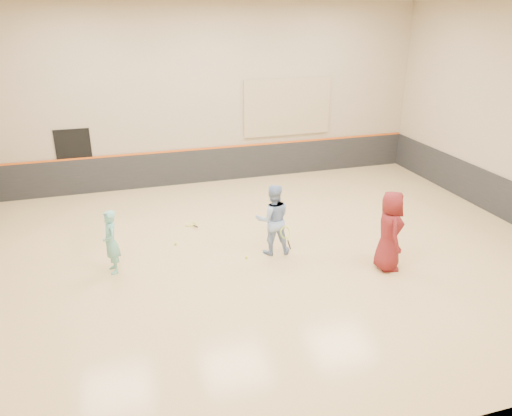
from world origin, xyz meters
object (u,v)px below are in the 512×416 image
object	(u,v)px
girl	(111,242)
instructor	(273,219)
young_man	(390,231)
spare_racket	(190,223)

from	to	relation	value
girl	instructor	bearing A→B (deg)	76.44
girl	young_man	world-z (taller)	young_man
young_man	spare_racket	world-z (taller)	young_man
instructor	spare_racket	bearing A→B (deg)	-44.88
young_man	spare_racket	size ratio (longest dim) A/B	2.78
instructor	young_man	distance (m)	2.81
young_man	spare_racket	xyz separation A→B (m)	(-4.06, 3.84, -0.90)
instructor	spare_racket	world-z (taller)	instructor
instructor	young_man	xyz separation A→B (m)	(2.35, -1.55, 0.06)
instructor	young_man	bearing A→B (deg)	155.05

